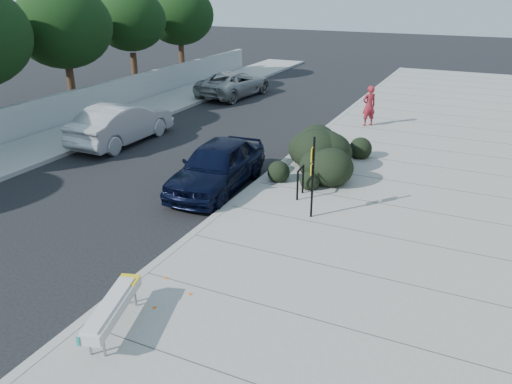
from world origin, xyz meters
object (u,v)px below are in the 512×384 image
bench (112,308)px  pedestrian (369,106)px  wagon_silver (122,123)px  sedan_navy (217,166)px  bike_rack (300,179)px  suv_silver (234,84)px  sign_post (312,172)px

bench → pedestrian: (0.86, 16.26, 0.43)m
bench → wagon_silver: bearing=111.4°
bench → sedan_navy: 7.36m
bike_rack → wagon_silver: bearing=159.8°
sedan_navy → pedestrian: (2.65, 9.13, 0.27)m
suv_silver → wagon_silver: bearing=96.9°
sign_post → wagon_silver: bearing=150.2°
bike_rack → wagon_silver: size_ratio=0.19×
bike_rack → pedestrian: size_ratio=0.51×
sign_post → suv_silver: bearing=116.3°
sedan_navy → wagon_silver: bearing=152.1°
bench → sign_post: 6.42m
sedan_navy → suv_silver: (-6.03, 12.82, -0.05)m
suv_silver → pedestrian: (8.68, -3.69, 0.32)m
sedan_navy → bike_rack: bearing=1.0°
bike_rack → sign_post: size_ratio=0.40×
bench → suv_silver: bearing=94.6°
sign_post → suv_silver: sign_post is taller
sedan_navy → bench: bearing=-79.2°
sign_post → wagon_silver: 10.20m
sign_post → sedan_navy: size_ratio=0.50×
sign_post → sedan_navy: bearing=155.7°
bike_rack → wagon_silver: 9.07m
bike_rack → sign_post: (0.76, -1.21, 0.76)m
wagon_silver → pedestrian: size_ratio=2.75×
suv_silver → bike_rack: bearing=131.3°
bike_rack → sign_post: 1.62m
wagon_silver → suv_silver: (-0.06, 10.08, -0.09)m
wagon_silver → pedestrian: pedestrian is taller
wagon_silver → pedestrian: (8.63, 6.39, 0.23)m
wagon_silver → suv_silver: wagon_silver is taller
bench → wagon_silver: (-7.77, 9.88, 0.20)m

